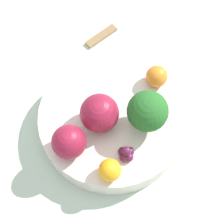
# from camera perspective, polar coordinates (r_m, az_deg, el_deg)

# --- Properties ---
(ground_plane) EXTENTS (6.00, 6.00, 0.00)m
(ground_plane) POSITION_cam_1_polar(r_m,az_deg,el_deg) (0.67, 0.00, -2.86)
(ground_plane) COLOR gray
(table_surface) EXTENTS (1.20, 1.20, 0.02)m
(table_surface) POSITION_cam_1_polar(r_m,az_deg,el_deg) (0.66, 0.00, -2.51)
(table_surface) COLOR #B2C6B2
(table_surface) RESTS_ON ground_plane
(bowl) EXTENTS (0.24, 0.24, 0.04)m
(bowl) POSITION_cam_1_polar(r_m,az_deg,el_deg) (0.63, 0.00, -1.31)
(bowl) COLOR silver
(bowl) RESTS_ON table_surface
(broccoli) EXTENTS (0.06, 0.06, 0.08)m
(broccoli) POSITION_cam_1_polar(r_m,az_deg,el_deg) (0.57, 5.44, 0.09)
(broccoli) COLOR #8CB76B
(broccoli) RESTS_ON bowl
(apple_red) EXTENTS (0.05, 0.05, 0.05)m
(apple_red) POSITION_cam_1_polar(r_m,az_deg,el_deg) (0.57, -6.59, -4.54)
(apple_red) COLOR maroon
(apple_red) RESTS_ON bowl
(apple_green) EXTENTS (0.06, 0.06, 0.06)m
(apple_green) POSITION_cam_1_polar(r_m,az_deg,el_deg) (0.58, -1.93, -0.18)
(apple_green) COLOR maroon
(apple_green) RESTS_ON bowl
(orange_front) EXTENTS (0.03, 0.03, 0.03)m
(orange_front) POSITION_cam_1_polar(r_m,az_deg,el_deg) (0.56, -0.34, -8.84)
(orange_front) COLOR orange
(orange_front) RESTS_ON bowl
(orange_back) EXTENTS (0.04, 0.04, 0.04)m
(orange_back) POSITION_cam_1_polar(r_m,az_deg,el_deg) (0.63, 6.82, 5.42)
(orange_back) COLOR orange
(orange_back) RESTS_ON bowl
(grape_cluster) EXTENTS (0.03, 0.03, 0.03)m
(grape_cluster) POSITION_cam_1_polar(r_m,az_deg,el_deg) (0.57, 2.18, -6.37)
(grape_cluster) COLOR #511938
(grape_cluster) RESTS_ON bowl
(spoon) EXTENTS (0.07, 0.03, 0.01)m
(spoon) POSITION_cam_1_polar(r_m,az_deg,el_deg) (0.75, -1.64, 11.48)
(spoon) COLOR olive
(spoon) RESTS_ON table_surface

